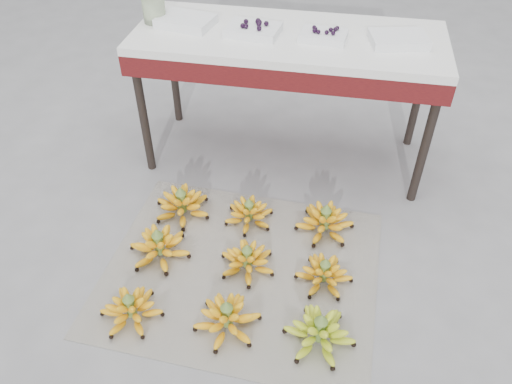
% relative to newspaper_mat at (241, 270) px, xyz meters
% --- Properties ---
extents(ground, '(60.00, 60.00, 0.00)m').
position_rel_newspaper_mat_xyz_m(ground, '(0.08, -0.02, -0.00)').
color(ground, slate).
rests_on(ground, ground).
extents(newspaper_mat, '(1.30, 1.10, 0.01)m').
position_rel_newspaper_mat_xyz_m(newspaper_mat, '(0.00, 0.00, 0.00)').
color(newspaper_mat, beige).
rests_on(newspaper_mat, ground).
extents(bunch_front_left, '(0.30, 0.30, 0.16)m').
position_rel_newspaper_mat_xyz_m(bunch_front_left, '(-0.40, -0.34, 0.06)').
color(bunch_front_left, '#FFB700').
rests_on(bunch_front_left, newspaper_mat).
extents(bunch_front_center, '(0.29, 0.29, 0.17)m').
position_rel_newspaper_mat_xyz_m(bunch_front_center, '(0.01, -0.31, 0.06)').
color(bunch_front_center, '#FFB700').
rests_on(bunch_front_center, newspaper_mat).
extents(bunch_front_right, '(0.35, 0.35, 0.18)m').
position_rel_newspaper_mat_xyz_m(bunch_front_right, '(0.39, -0.31, 0.06)').
color(bunch_front_right, '#86A81F').
rests_on(bunch_front_right, newspaper_mat).
extents(bunch_mid_left, '(0.31, 0.31, 0.18)m').
position_rel_newspaper_mat_xyz_m(bunch_mid_left, '(-0.40, 0.02, 0.06)').
color(bunch_mid_left, '#FFB700').
rests_on(bunch_mid_left, newspaper_mat).
extents(bunch_mid_center, '(0.34, 0.34, 0.16)m').
position_rel_newspaper_mat_xyz_m(bunch_mid_center, '(0.02, 0.02, 0.06)').
color(bunch_mid_center, '#FFB700').
rests_on(bunch_mid_center, newspaper_mat).
extents(bunch_mid_right, '(0.28, 0.28, 0.16)m').
position_rel_newspaper_mat_xyz_m(bunch_mid_right, '(0.38, 0.00, 0.06)').
color(bunch_mid_right, '#FFB700').
rests_on(bunch_mid_right, newspaper_mat).
extents(bunch_back_left, '(0.37, 0.37, 0.18)m').
position_rel_newspaper_mat_xyz_m(bunch_back_left, '(-0.38, 0.32, 0.06)').
color(bunch_back_left, '#FFB700').
rests_on(bunch_back_left, newspaper_mat).
extents(bunch_back_center, '(0.30, 0.30, 0.15)m').
position_rel_newspaper_mat_xyz_m(bunch_back_center, '(-0.03, 0.33, 0.06)').
color(bunch_back_center, '#FFB700').
rests_on(bunch_back_center, newspaper_mat).
extents(bunch_back_right, '(0.33, 0.33, 0.18)m').
position_rel_newspaper_mat_xyz_m(bunch_back_right, '(0.36, 0.33, 0.06)').
color(bunch_back_right, '#FFB700').
rests_on(bunch_back_right, newspaper_mat).
extents(vendor_table, '(1.59, 0.64, 0.76)m').
position_rel_newspaper_mat_xyz_m(vendor_table, '(0.06, 0.94, 0.67)').
color(vendor_table, black).
rests_on(vendor_table, ground).
extents(tray_far_left, '(0.31, 0.25, 0.04)m').
position_rel_newspaper_mat_xyz_m(tray_far_left, '(-0.48, 0.94, 0.78)').
color(tray_far_left, silver).
rests_on(tray_far_left, vendor_table).
extents(tray_left, '(0.28, 0.22, 0.07)m').
position_rel_newspaper_mat_xyz_m(tray_left, '(-0.11, 0.90, 0.78)').
color(tray_left, silver).
rests_on(tray_left, vendor_table).
extents(tray_right, '(0.24, 0.18, 0.06)m').
position_rel_newspaper_mat_xyz_m(tray_right, '(0.24, 0.91, 0.78)').
color(tray_right, silver).
rests_on(tray_right, vendor_table).
extents(tray_far_right, '(0.31, 0.25, 0.04)m').
position_rel_newspaper_mat_xyz_m(tray_far_right, '(0.60, 0.92, 0.78)').
color(tray_far_right, silver).
rests_on(tray_far_right, vendor_table).
extents(glass_jar, '(0.15, 0.15, 0.15)m').
position_rel_newspaper_mat_xyz_m(glass_jar, '(-0.65, 0.96, 0.84)').
color(glass_jar, beige).
rests_on(glass_jar, vendor_table).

